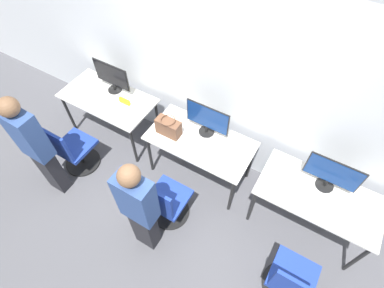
% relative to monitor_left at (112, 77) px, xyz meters
% --- Properties ---
extents(ground_plane, '(20.00, 20.00, 0.00)m').
position_rel_monitor_left_xyz_m(ground_plane, '(1.45, -0.50, -0.96)').
color(ground_plane, '#4C4C51').
extents(wall_back, '(12.00, 0.05, 2.80)m').
position_rel_monitor_left_xyz_m(wall_back, '(1.45, 0.28, 0.44)').
color(wall_back, silver).
rests_on(wall_back, ground_plane).
extents(desk_left, '(1.28, 0.66, 0.72)m').
position_rel_monitor_left_xyz_m(desk_left, '(0.00, -0.17, -0.31)').
color(desk_left, silver).
rests_on(desk_left, ground_plane).
extents(monitor_left, '(0.55, 0.19, 0.43)m').
position_rel_monitor_left_xyz_m(monitor_left, '(0.00, 0.00, 0.00)').
color(monitor_left, black).
rests_on(monitor_left, desk_left).
extents(keyboard_left, '(0.38, 0.15, 0.02)m').
position_rel_monitor_left_xyz_m(keyboard_left, '(0.00, -0.31, -0.22)').
color(keyboard_left, silver).
rests_on(keyboard_left, desk_left).
extents(mouse_left, '(0.06, 0.09, 0.03)m').
position_rel_monitor_left_xyz_m(mouse_left, '(0.25, -0.29, -0.21)').
color(mouse_left, silver).
rests_on(mouse_left, desk_left).
extents(office_chair_left, '(0.48, 0.48, 0.87)m').
position_rel_monitor_left_xyz_m(office_chair_left, '(-0.05, -0.92, -0.61)').
color(office_chair_left, black).
rests_on(office_chair_left, ground_plane).
extents(person_left, '(0.36, 0.21, 1.60)m').
position_rel_monitor_left_xyz_m(person_left, '(-0.05, -1.29, -0.09)').
color(person_left, '#232328').
rests_on(person_left, ground_plane).
extents(desk_center, '(1.28, 0.66, 0.72)m').
position_rel_monitor_left_xyz_m(desk_center, '(1.45, -0.17, -0.31)').
color(desk_center, silver).
rests_on(desk_center, ground_plane).
extents(monitor_center, '(0.55, 0.19, 0.43)m').
position_rel_monitor_left_xyz_m(monitor_center, '(1.45, -0.02, 0.00)').
color(monitor_center, black).
rests_on(monitor_center, desk_center).
extents(keyboard_center, '(0.38, 0.15, 0.02)m').
position_rel_monitor_left_xyz_m(keyboard_center, '(1.45, -0.31, -0.22)').
color(keyboard_center, silver).
rests_on(keyboard_center, desk_center).
extents(mouse_center, '(0.06, 0.09, 0.03)m').
position_rel_monitor_left_xyz_m(mouse_center, '(1.70, -0.28, -0.21)').
color(mouse_center, silver).
rests_on(mouse_center, desk_center).
extents(office_chair_center, '(0.48, 0.48, 0.87)m').
position_rel_monitor_left_xyz_m(office_chair_center, '(1.43, -0.93, -0.61)').
color(office_chair_center, black).
rests_on(office_chair_center, ground_plane).
extents(person_center, '(0.36, 0.20, 1.55)m').
position_rel_monitor_left_xyz_m(person_center, '(1.39, -1.29, -0.12)').
color(person_center, '#232328').
rests_on(person_center, ground_plane).
extents(desk_right, '(1.28, 0.66, 0.72)m').
position_rel_monitor_left_xyz_m(desk_right, '(2.90, -0.17, -0.31)').
color(desk_right, silver).
rests_on(desk_right, ground_plane).
extents(monitor_right, '(0.55, 0.19, 0.43)m').
position_rel_monitor_left_xyz_m(monitor_right, '(2.90, -0.03, 0.00)').
color(monitor_right, black).
rests_on(monitor_right, desk_right).
extents(keyboard_right, '(0.38, 0.15, 0.02)m').
position_rel_monitor_left_xyz_m(keyboard_right, '(2.90, -0.32, -0.22)').
color(keyboard_right, silver).
rests_on(keyboard_right, desk_right).
extents(mouse_right, '(0.06, 0.09, 0.03)m').
position_rel_monitor_left_xyz_m(mouse_right, '(3.16, -0.31, -0.21)').
color(mouse_right, silver).
rests_on(mouse_right, desk_right).
extents(office_chair_right, '(0.48, 0.48, 0.87)m').
position_rel_monitor_left_xyz_m(office_chair_right, '(2.96, -1.02, -0.61)').
color(office_chair_right, black).
rests_on(office_chair_right, ground_plane).
extents(handbag, '(0.30, 0.18, 0.25)m').
position_rel_monitor_left_xyz_m(handbag, '(1.06, -0.27, -0.12)').
color(handbag, brown).
rests_on(handbag, desk_center).
extents(placard_left, '(0.16, 0.03, 0.08)m').
position_rel_monitor_left_xyz_m(placard_left, '(0.28, -0.14, -0.19)').
color(placard_left, yellow).
rests_on(placard_left, desk_left).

